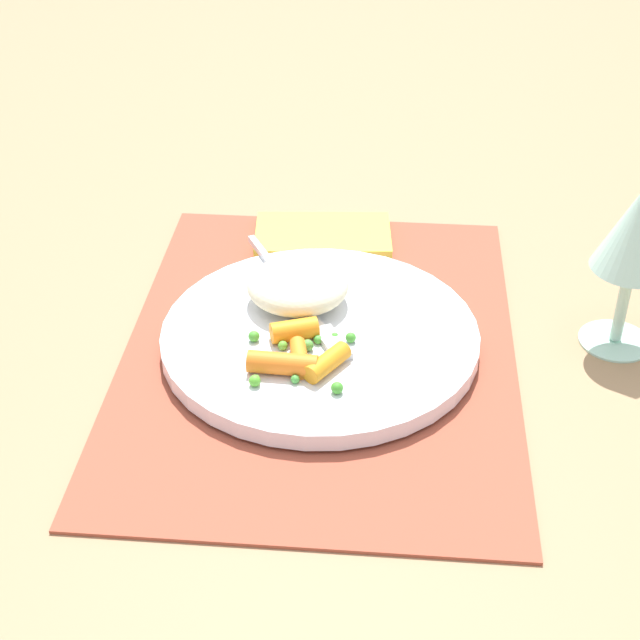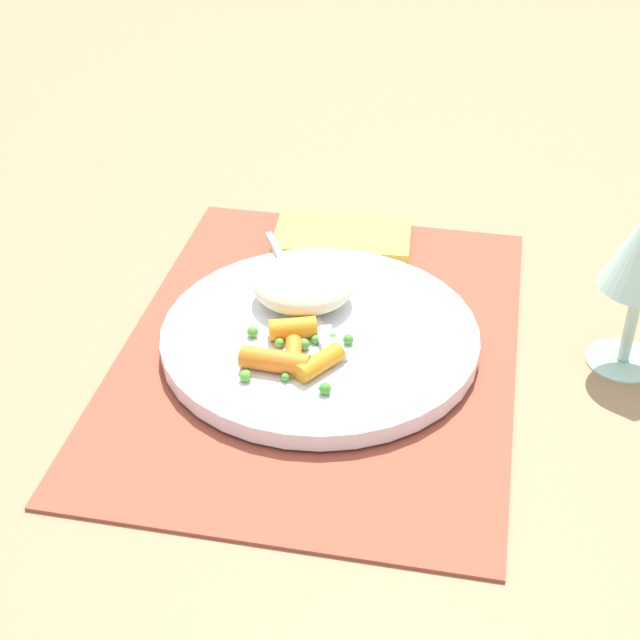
{
  "view_description": "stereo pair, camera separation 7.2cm",
  "coord_description": "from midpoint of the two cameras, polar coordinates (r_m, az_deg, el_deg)",
  "views": [
    {
      "loc": [
        0.65,
        0.06,
        0.49
      ],
      "look_at": [
        0.0,
        0.0,
        0.03
      ],
      "focal_mm": 54.18,
      "sensor_mm": 36.0,
      "label": 1
    },
    {
      "loc": [
        0.64,
        0.13,
        0.49
      ],
      "look_at": [
        0.0,
        0.0,
        0.03
      ],
      "focal_mm": 54.18,
      "sensor_mm": 36.0,
      "label": 2
    }
  ],
  "objects": [
    {
      "name": "napkin",
      "position": [
        0.96,
        3.5,
        4.97
      ],
      "size": [
        0.09,
        0.14,
        0.01
      ],
      "primitive_type": "cube",
      "rotation": [
        0.0,
        0.0,
        0.08
      ],
      "color": "#EAE54C",
      "rests_on": "placemat"
    },
    {
      "name": "ground_plane",
      "position": [
        0.82,
        2.53,
        -1.84
      ],
      "size": [
        2.4,
        2.4,
        0.0
      ],
      "primitive_type": "plane",
      "color": "#997551"
    },
    {
      "name": "placemat",
      "position": [
        0.81,
        2.53,
        -1.67
      ],
      "size": [
        0.44,
        0.33,
        0.01
      ],
      "primitive_type": "cube",
      "color": "#9E4733",
      "rests_on": "ground_plane"
    },
    {
      "name": "plate",
      "position": [
        0.81,
        2.55,
        -1.08
      ],
      "size": [
        0.27,
        0.27,
        0.01
      ],
      "primitive_type": "cylinder",
      "color": "white",
      "rests_on": "placemat"
    },
    {
      "name": "carrot_portion",
      "position": [
        0.76,
        1.03,
        -1.99
      ],
      "size": [
        0.08,
        0.08,
        0.02
      ],
      "color": "orange",
      "rests_on": "plate"
    },
    {
      "name": "fork",
      "position": [
        0.83,
        1.74,
        0.85
      ],
      "size": [
        0.19,
        0.11,
        0.01
      ],
      "color": "silver",
      "rests_on": "plate"
    },
    {
      "name": "rice_mound",
      "position": [
        0.83,
        1.48,
        2.04
      ],
      "size": [
        0.08,
        0.09,
        0.03
      ],
      "primitive_type": "ellipsoid",
      "color": "beige",
      "rests_on": "plate"
    },
    {
      "name": "pea_scatter",
      "position": [
        0.77,
        1.21,
        -2.1
      ],
      "size": [
        0.09,
        0.09,
        0.01
      ],
      "color": "#57AD32",
      "rests_on": "plate"
    }
  ]
}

